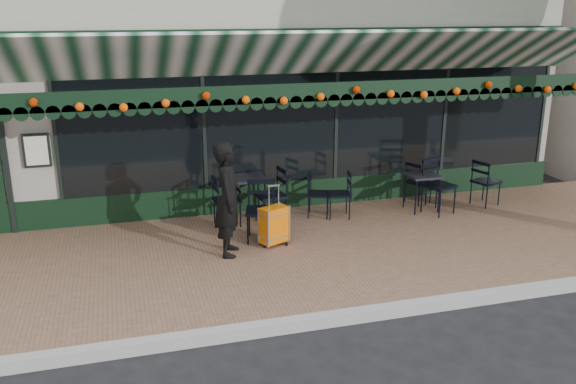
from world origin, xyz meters
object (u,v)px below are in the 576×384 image
object	(u,v)px
cafe_table_b	(247,181)
chair_a_extra	(486,182)
cafe_table_a	(422,178)
chair_b_right	(318,194)
chair_solo	(227,201)
chair_b_left	(271,196)
chair_b_front	(261,212)
chair_a_left	(339,195)
chair_a_right	(418,182)
chair_a_front	(439,186)
woman	(228,199)
suitcase	(274,225)

from	to	relation	value
cafe_table_b	chair_a_extra	world-z (taller)	chair_a_extra
cafe_table_a	chair_b_right	xyz separation A→B (m)	(-1.90, 0.20, -0.21)
chair_solo	chair_b_left	bearing A→B (deg)	-102.34
cafe_table_a	chair_b_front	size ratio (longest dim) A/B	0.70
chair_a_extra	chair_b_left	distance (m)	4.10
chair_a_left	cafe_table_b	bearing A→B (deg)	-92.22
chair_a_right	chair_a_front	world-z (taller)	chair_a_front
woman	chair_b_right	bearing A→B (deg)	-39.85
cafe_table_b	chair_a_front	size ratio (longest dim) A/B	0.75
chair_a_front	cafe_table_a	bearing A→B (deg)	111.35
woman	cafe_table_b	distance (m)	1.65
chair_a_left	chair_b_right	size ratio (longest dim) A/B	1.03
chair_a_left	chair_solo	distance (m)	1.96
suitcase	chair_a_front	world-z (taller)	chair_a_front
suitcase	woman	bearing A→B (deg)	166.84
chair_b_right	chair_b_front	bearing A→B (deg)	146.74
chair_a_left	chair_b_left	bearing A→B (deg)	-78.83
woman	chair_solo	bearing A→B (deg)	6.63
suitcase	chair_a_extra	size ratio (longest dim) A/B	1.10
chair_a_right	chair_solo	bearing A→B (deg)	70.88
chair_a_right	woman	bearing A→B (deg)	88.04
chair_a_front	chair_b_front	bearing A→B (deg)	165.87
cafe_table_b	chair_b_right	distance (m)	1.27
cafe_table_a	chair_b_right	bearing A→B (deg)	174.06
suitcase	cafe_table_a	distance (m)	3.15
cafe_table_b	chair_b_front	size ratio (longest dim) A/B	0.77
chair_a_extra	chair_b_left	size ratio (longest dim) A/B	0.91
chair_a_right	chair_solo	xyz separation A→B (m)	(-3.68, -0.23, 0.03)
cafe_table_a	chair_a_left	size ratio (longest dim) A/B	0.82
woman	chair_a_extra	xyz separation A→B (m)	(5.02, 1.03, -0.42)
chair_b_front	chair_solo	world-z (taller)	chair_b_front
chair_a_right	chair_a_extra	world-z (taller)	chair_a_extra
chair_a_right	chair_b_front	size ratio (longest dim) A/B	0.84
cafe_table_a	chair_a_right	distance (m)	0.47
chair_a_left	chair_b_front	world-z (taller)	chair_b_front
woman	cafe_table_a	xyz separation A→B (m)	(3.72, 1.07, -0.25)
suitcase	chair_a_front	size ratio (longest dim) A/B	0.97
chair_a_extra	chair_b_left	world-z (taller)	chair_b_left
chair_b_left	chair_solo	distance (m)	0.74
suitcase	chair_solo	world-z (taller)	suitcase
chair_b_right	chair_a_right	bearing A→B (deg)	-62.38
woman	cafe_table_b	bearing A→B (deg)	-6.47
cafe_table_b	suitcase	bearing A→B (deg)	-85.14
cafe_table_a	chair_b_right	distance (m)	1.92
chair_b_right	chair_b_front	size ratio (longest dim) A/B	0.83
suitcase	chair_a_left	xyz separation A→B (m)	(1.42, 0.97, 0.09)
chair_a_left	chair_b_left	xyz separation A→B (m)	(-1.22, 0.02, 0.07)
suitcase	chair_b_front	bearing A→B (deg)	95.98
cafe_table_b	chair_a_front	world-z (taller)	chair_a_front
chair_a_right	chair_b_front	distance (m)	3.46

